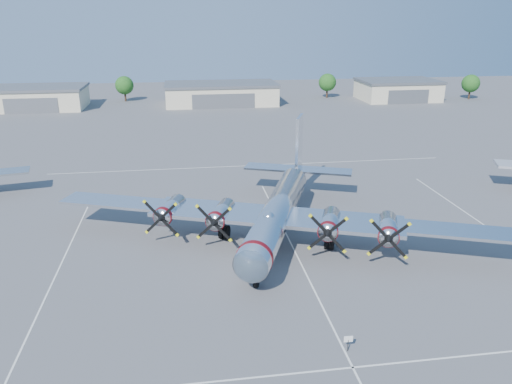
{
  "coord_description": "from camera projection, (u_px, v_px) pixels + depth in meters",
  "views": [
    {
      "loc": [
        -10.22,
        -47.63,
        21.71
      ],
      "look_at": [
        -2.52,
        3.99,
        3.2
      ],
      "focal_mm": 35.0,
      "sensor_mm": 36.0,
      "label": 1
    }
  ],
  "objects": [
    {
      "name": "tree_west",
      "position": [
        124.0,
        85.0,
        132.08
      ],
      "size": [
        4.8,
        4.8,
        6.64
      ],
      "color": "#382619",
      "rests_on": "ground"
    },
    {
      "name": "parking_lines",
      "position": [
        288.0,
        238.0,
        51.44
      ],
      "size": [
        60.0,
        50.08,
        0.01
      ],
      "color": "silver",
      "rests_on": "ground"
    },
    {
      "name": "hangar_center",
      "position": [
        221.0,
        93.0,
        128.57
      ],
      "size": [
        28.6,
        14.6,
        5.4
      ],
      "color": "beige",
      "rests_on": "ground"
    },
    {
      "name": "ground",
      "position": [
        285.0,
        232.0,
        53.07
      ],
      "size": [
        260.0,
        260.0,
        0.0
      ],
      "primitive_type": "plane",
      "color": "#555558",
      "rests_on": "ground"
    },
    {
      "name": "hangar_east",
      "position": [
        398.0,
        90.0,
        135.24
      ],
      "size": [
        20.6,
        14.6,
        5.4
      ],
      "color": "beige",
      "rests_on": "ground"
    },
    {
      "name": "hangar_west",
      "position": [
        38.0,
        97.0,
        122.31
      ],
      "size": [
        22.6,
        14.6,
        5.4
      ],
      "color": "beige",
      "rests_on": "ground"
    },
    {
      "name": "main_bomber_b29",
      "position": [
        279.0,
        235.0,
        52.11
      ],
      "size": [
        53.89,
        45.7,
        10.1
      ],
      "primitive_type": null,
      "rotation": [
        0.0,
        0.0,
        -0.37
      ],
      "color": "white",
      "rests_on": "ground"
    },
    {
      "name": "info_placard",
      "position": [
        348.0,
        341.0,
        33.9
      ],
      "size": [
        0.63,
        0.07,
        1.2
      ],
      "rotation": [
        0.0,
        0.0,
        -0.02
      ],
      "color": "black",
      "rests_on": "ground"
    },
    {
      "name": "tree_far_east",
      "position": [
        471.0,
        84.0,
        135.69
      ],
      "size": [
        4.8,
        4.8,
        6.64
      ],
      "color": "#382619",
      "rests_on": "ground"
    },
    {
      "name": "tree_east",
      "position": [
        327.0,
        82.0,
        137.86
      ],
      "size": [
        4.8,
        4.8,
        6.64
      ],
      "color": "#382619",
      "rests_on": "ground"
    }
  ]
}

